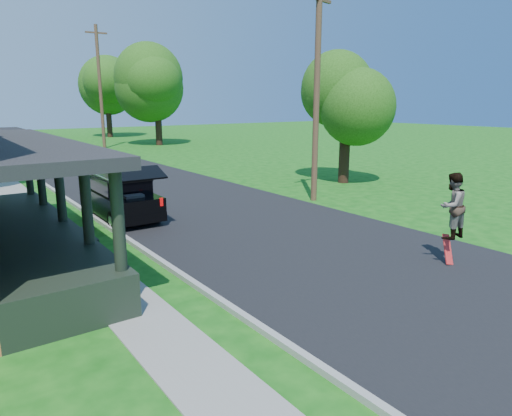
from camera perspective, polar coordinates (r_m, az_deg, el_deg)
ground at (r=11.67m, az=14.67°, el=-7.70°), size 140.00×140.00×0.00m
street at (r=28.48m, az=-17.87°, el=4.26°), size 8.00×120.00×0.02m
curb at (r=27.54m, az=-25.90°, el=3.29°), size 0.15×120.00×0.12m
sidewalk at (r=27.33m, az=-29.08°, el=2.89°), size 1.30×120.00×0.03m
black_suv at (r=16.89m, az=-16.54°, el=1.34°), size 1.70×4.37×2.03m
skateboarder at (r=12.38m, az=23.28°, el=0.25°), size 0.82×0.64×1.68m
skateboard at (r=12.74m, az=22.82°, el=-4.87°), size 0.43×0.42×0.74m
tree_right_near at (r=23.75m, az=11.17°, el=13.68°), size 5.26×4.86×6.71m
tree_right_mid at (r=45.62m, az=-12.42°, el=15.27°), size 7.62×7.32×9.32m
tree_right_far at (r=57.89m, az=-18.27°, el=14.81°), size 8.13×7.83×9.85m
utility_pole_near at (r=19.11m, az=7.59°, el=13.97°), size 1.52×0.47×8.51m
utility_pole_far at (r=43.85m, az=-18.91°, el=14.23°), size 1.85×0.32×10.59m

